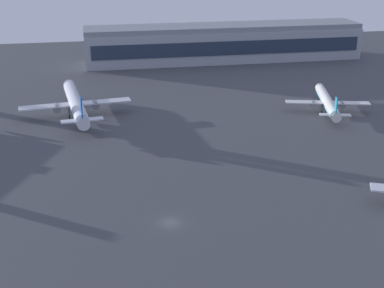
% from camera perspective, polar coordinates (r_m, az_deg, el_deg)
% --- Properties ---
extents(ground_plane, '(416.00, 416.00, 0.00)m').
position_cam_1_polar(ground_plane, '(109.45, -2.36, -8.39)').
color(ground_plane, '#424449').
extents(terminal_building, '(127.58, 22.40, 16.40)m').
position_cam_1_polar(terminal_building, '(252.66, 3.43, 10.77)').
color(terminal_building, '#9EA3AD').
rests_on(terminal_building, ground).
extents(airplane_far_stand, '(27.18, 34.63, 9.03)m').
position_cam_1_polar(airplane_far_stand, '(181.46, 14.29, 4.39)').
color(airplane_far_stand, silver).
rests_on(airplane_far_stand, ground).
extents(airplane_mid_apron, '(35.49, 45.49, 11.67)m').
position_cam_1_polar(airplane_mid_apron, '(175.11, -12.35, 4.30)').
color(airplane_mid_apron, silver).
rests_on(airplane_mid_apron, ground).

